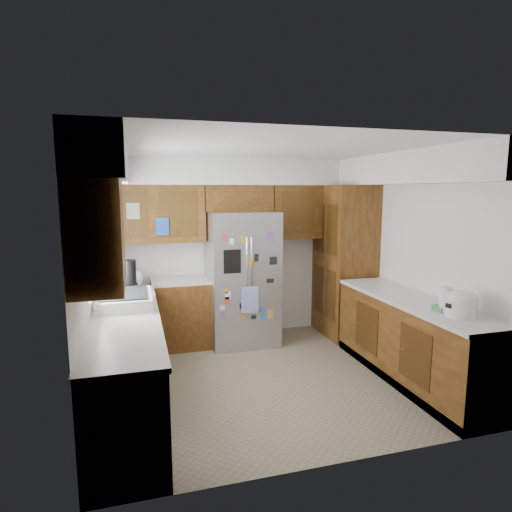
% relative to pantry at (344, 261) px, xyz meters
% --- Properties ---
extents(floor, '(3.60, 3.60, 0.00)m').
position_rel_pantry_xyz_m(floor, '(-1.50, -1.15, -1.07)').
color(floor, gray).
rests_on(floor, ground).
extents(room_shell, '(3.64, 3.24, 2.52)m').
position_rel_pantry_xyz_m(room_shell, '(-1.61, -0.79, 0.75)').
color(room_shell, white).
rests_on(room_shell, ground).
extents(left_counter_run, '(1.36, 3.20, 0.92)m').
position_rel_pantry_xyz_m(left_counter_run, '(-2.86, -1.12, -0.65)').
color(left_counter_run, '#3F210C').
rests_on(left_counter_run, ground).
extents(right_counter_run, '(0.63, 2.25, 0.92)m').
position_rel_pantry_xyz_m(right_counter_run, '(0.00, -1.62, -0.65)').
color(right_counter_run, '#3F210C').
rests_on(right_counter_run, ground).
extents(pantry, '(0.60, 0.90, 2.15)m').
position_rel_pantry_xyz_m(pantry, '(0.00, 0.00, 0.00)').
color(pantry, '#3F210C').
rests_on(pantry, ground).
extents(fridge, '(0.90, 0.79, 1.80)m').
position_rel_pantry_xyz_m(fridge, '(-1.50, 0.05, -0.17)').
color(fridge, '#9E9DA3').
rests_on(fridge, ground).
extents(bridge_cabinet, '(0.96, 0.34, 0.35)m').
position_rel_pantry_xyz_m(bridge_cabinet, '(-1.50, 0.28, 0.90)').
color(bridge_cabinet, '#3F210C').
rests_on(bridge_cabinet, fridge).
extents(fridge_top_items, '(0.79, 0.34, 0.31)m').
position_rel_pantry_xyz_m(fridge_top_items, '(-1.52, 0.25, 1.22)').
color(fridge_top_items, '#212AAA').
rests_on(fridge_top_items, bridge_cabinet).
extents(sink_assembly, '(0.52, 0.70, 0.37)m').
position_rel_pantry_xyz_m(sink_assembly, '(-3.00, -1.05, -0.09)').
color(sink_assembly, white).
rests_on(sink_assembly, left_counter_run).
extents(left_counter_clutter, '(0.38, 0.95, 0.38)m').
position_rel_pantry_xyz_m(left_counter_clutter, '(-2.97, -0.31, -0.02)').
color(left_counter_clutter, black).
rests_on(left_counter_clutter, left_counter_run).
extents(rice_cooker, '(0.29, 0.28, 0.25)m').
position_rel_pantry_xyz_m(rice_cooker, '(-0.00, -2.30, -0.03)').
color(rice_cooker, white).
rests_on(rice_cooker, right_counter_run).
extents(paper_towel, '(0.11, 0.11, 0.25)m').
position_rel_pantry_xyz_m(paper_towel, '(-0.05, -2.14, -0.03)').
color(paper_towel, white).
rests_on(paper_towel, right_counter_run).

